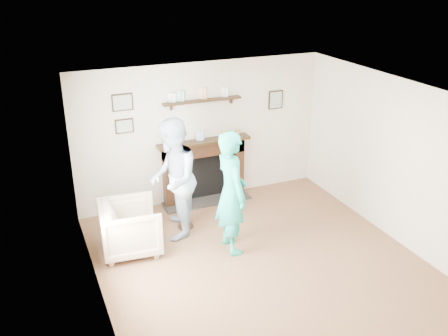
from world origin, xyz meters
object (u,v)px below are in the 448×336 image
(armchair, at_px, (132,250))
(man, at_px, (175,234))
(pedestal_table, at_px, (184,193))
(woman, at_px, (231,248))

(armchair, xyz_separation_m, man, (0.76, 0.22, 0.00))
(man, xyz_separation_m, pedestal_table, (0.22, 0.14, 0.63))
(woman, relative_size, pedestal_table, 1.85)
(man, relative_size, woman, 1.02)
(armchair, bearing_deg, woman, -105.52)
(armchair, bearing_deg, pedestal_table, -64.52)
(armchair, height_order, woman, woman)
(woman, height_order, pedestal_table, pedestal_table)
(man, distance_m, woman, 0.99)
(man, height_order, woman, man)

